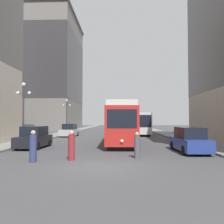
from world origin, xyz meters
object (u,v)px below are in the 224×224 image
Objects in this scene: transit_bus at (140,123)px; parked_car_right_far at (189,140)px; lamp_post_left_near at (23,104)px; parked_car_left_mid at (70,131)px; parked_car_left_near at (34,138)px; pedestrian_crossing_near at (33,147)px; pedestrian_crossing_far at (71,146)px; pedestrian_on_sidewalk at (137,146)px; lamp_post_left_far at (67,111)px; streetcar at (120,122)px.

transit_bus reaches higher than parked_car_right_far.
parked_car_right_far is 15.14m from lamp_post_left_near.
parked_car_left_near is at bearing -86.72° from parked_car_left_mid.
parked_car_left_mid is (0.00, 13.81, 0.00)m from parked_car_left_near.
parked_car_right_far is at bearing -155.86° from pedestrian_crossing_near.
pedestrian_crossing_near is at bearing 22.99° from parked_car_right_far.
parked_car_left_near reaches higher than pedestrian_crossing_near.
pedestrian_crossing_near is (-8.14, -25.69, -1.12)m from transit_bus.
pedestrian_crossing_far is at bearing -102.80° from transit_bus.
pedestrian_crossing_near is 1.02× the size of pedestrian_crossing_far.
parked_car_left_mid is at bearing 32.62° from pedestrian_crossing_far.
lamp_post_left_far reaches higher than pedestrian_on_sidewalk.
transit_bus is 21.08m from lamp_post_left_near.
pedestrian_crossing_near is (-9.93, -4.45, -0.02)m from parked_car_right_far.
parked_car_left_mid is at bearing 91.96° from parked_car_left_near.
pedestrian_crossing_near is at bearing -64.04° from lamp_post_left_near.
lamp_post_left_far is at bearing 119.41° from streetcar.
lamp_post_left_near is at bearing -168.20° from streetcar.
parked_car_left_near is at bearing 149.01° from pedestrian_on_sidewalk.
parked_car_right_far is 8.77m from pedestrian_crossing_far.
streetcar is at bearing 32.46° from parked_car_left_near.
streetcar is 9.43m from pedestrian_on_sidewalk.
pedestrian_crossing_near is 6.08m from pedestrian_on_sidewalk.
pedestrian_crossing_near is 27.15m from lamp_post_left_far.
streetcar reaches higher than pedestrian_crossing_far.
streetcar is 1.02× the size of transit_bus.
parked_car_left_near is 0.75× the size of lamp_post_left_far.
transit_bus is 21.34m from parked_car_right_far.
pedestrian_on_sidewalk is at bearing -84.63° from streetcar.
pedestrian_crossing_near is at bearing -115.13° from streetcar.
lamp_post_left_far reaches higher than pedestrian_crossing_near.
lamp_post_left_far reaches higher than streetcar.
transit_bus is at bearing -107.60° from pedestrian_crossing_near.
pedestrian_crossing_far is at bearing -76.41° from lamp_post_left_far.
parked_car_right_far is 2.89× the size of pedestrian_crossing_far.
pedestrian_crossing_far is 0.30× the size of lamp_post_left_near.
pedestrian_crossing_near is (2.36, -20.32, -0.02)m from parked_car_left_mid.
pedestrian_crossing_far is at bearing 24.24° from parked_car_right_far.
pedestrian_crossing_far is 10.68m from lamp_post_left_near.
lamp_post_left_near reaches higher than parked_car_right_far.
parked_car_right_far reaches higher than pedestrian_crossing_far.
transit_bus reaches higher than pedestrian_crossing_near.
parked_car_left_near is at bearing -84.60° from lamp_post_left_far.
streetcar is 8.53m from parked_car_left_near.
lamp_post_left_far is (-14.19, 22.18, 3.06)m from parked_car_right_far.
lamp_post_left_near is at bearing -18.06° from parked_car_right_far.
lamp_post_left_far is (-1.90, 20.13, 3.06)m from parked_car_left_near.
parked_car_right_far is at bearing -57.39° from lamp_post_left_far.
streetcar is 7.62× the size of pedestrian_crossing_far.
pedestrian_on_sidewalk is at bearing -29.20° from parked_car_left_near.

